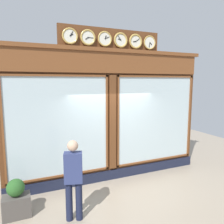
# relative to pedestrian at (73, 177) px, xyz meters

# --- Properties ---
(shop_facade) EXTENTS (5.93, 0.42, 4.25)m
(shop_facade) POSITION_rel_pedestrian_xyz_m (-1.48, -1.57, 0.97)
(shop_facade) COLOR #5B3319
(shop_facade) RESTS_ON ground_plane
(pedestrian) EXTENTS (0.41, 0.31, 1.69)m
(pedestrian) POSITION_rel_pedestrian_xyz_m (0.00, 0.00, 0.00)
(pedestrian) COLOR #191E38
(pedestrian) RESTS_ON ground_plane
(planter_box) EXTENTS (0.56, 0.36, 0.46)m
(planter_box) POSITION_rel_pedestrian_xyz_m (1.09, -0.59, -0.70)
(planter_box) COLOR #4C4742
(planter_box) RESTS_ON ground_plane
(planter_shrub) EXTENTS (0.37, 0.37, 0.37)m
(planter_shrub) POSITION_rel_pedestrian_xyz_m (1.09, -0.59, -0.29)
(planter_shrub) COLOR #285623
(planter_shrub) RESTS_ON planter_box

